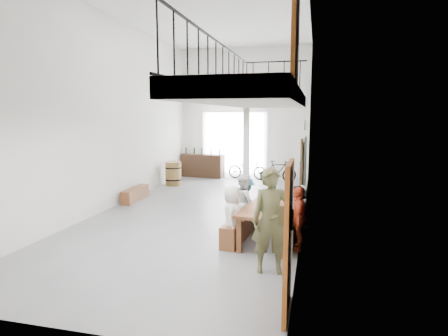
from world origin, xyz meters
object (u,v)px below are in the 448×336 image
(bench_inner, at_px, (241,226))
(bicycle_near, at_px, (247,169))
(side_bench, at_px, (135,194))
(serving_counter, at_px, (202,166))
(oak_barrel, at_px, (173,173))
(tasting_table, at_px, (274,207))
(host_standing, at_px, (271,221))

(bench_inner, bearing_deg, bicycle_near, 105.04)
(side_bench, distance_m, serving_counter, 4.90)
(bench_inner, relative_size, oak_barrel, 2.23)
(oak_barrel, bearing_deg, bicycle_near, 39.61)
(serving_counter, bearing_deg, bicycle_near, 4.16)
(side_bench, xyz_separation_m, bicycle_near, (2.75, 4.77, 0.24))
(tasting_table, bearing_deg, oak_barrel, 136.46)
(tasting_table, xyz_separation_m, oak_barrel, (-4.43, 5.34, -0.25))
(serving_counter, bearing_deg, host_standing, -60.38)
(tasting_table, bearing_deg, bicycle_near, 111.30)
(side_bench, relative_size, host_standing, 0.79)
(bench_inner, bearing_deg, oak_barrel, 130.59)
(bench_inner, height_order, host_standing, host_standing)
(tasting_table, height_order, bench_inner, tasting_table)
(side_bench, bearing_deg, serving_counter, 81.18)
(oak_barrel, xyz_separation_m, host_standing, (4.58, -7.11, 0.45))
(oak_barrel, xyz_separation_m, bicycle_near, (2.51, 2.08, -0.02))
(serving_counter, distance_m, host_standing, 10.11)
(side_bench, xyz_separation_m, host_standing, (4.82, -4.41, 0.71))
(oak_barrel, distance_m, serving_counter, 2.20)
(host_standing, relative_size, bicycle_near, 1.09)
(bench_inner, xyz_separation_m, oak_barrel, (-3.72, 5.35, 0.22))
(serving_counter, height_order, bicycle_near, serving_counter)
(side_bench, height_order, bicycle_near, bicycle_near)
(bicycle_near, bearing_deg, bench_inner, -163.40)
(oak_barrel, distance_m, bicycle_near, 3.26)
(oak_barrel, bearing_deg, tasting_table, -50.31)
(host_standing, bearing_deg, serving_counter, 101.38)
(tasting_table, bearing_deg, host_standing, -78.51)
(serving_counter, bearing_deg, oak_barrel, -97.61)
(bench_inner, xyz_separation_m, side_bench, (-3.96, 2.65, -0.03))
(side_bench, height_order, serving_counter, serving_counter)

